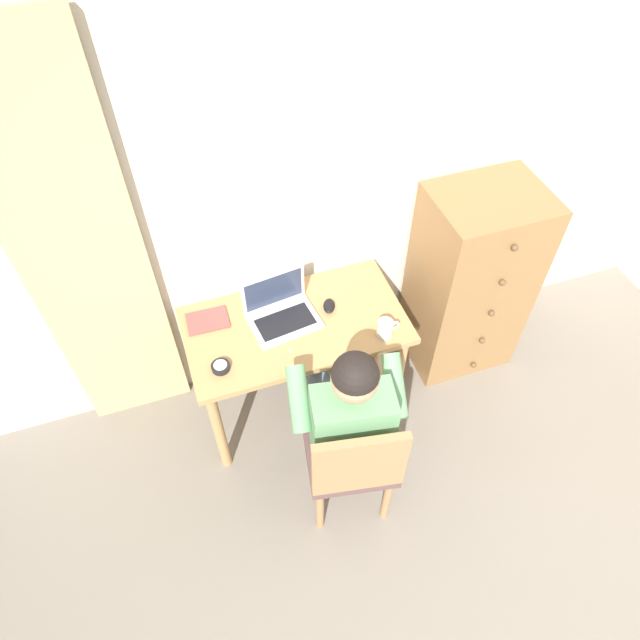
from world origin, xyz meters
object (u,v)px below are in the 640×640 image
at_px(desk_clock, 221,367).
at_px(notebook_pad, 207,321).
at_px(laptop, 281,310).
at_px(dresser, 469,282).
at_px(person_seated, 346,407).
at_px(desk, 296,338).
at_px(computer_mouse, 329,306).
at_px(coffee_mug, 385,328).
at_px(chair, 353,461).

height_order(desk_clock, notebook_pad, desk_clock).
bearing_deg(desk_clock, laptop, 30.85).
distance_m(dresser, notebook_pad, 1.50).
distance_m(dresser, person_seated, 1.15).
relative_size(desk, computer_mouse, 11.25).
height_order(dresser, computer_mouse, dresser).
bearing_deg(coffee_mug, desk, 151.85).
bearing_deg(dresser, desk_clock, -171.21).
height_order(laptop, notebook_pad, laptop).
bearing_deg(chair, notebook_pad, 119.20).
bearing_deg(coffee_mug, notebook_pad, 155.46).
distance_m(desk, desk_clock, 0.47).
bearing_deg(notebook_pad, laptop, -12.67).
relative_size(dresser, computer_mouse, 12.13).
xyz_separation_m(chair, desk_clock, (-0.48, 0.54, 0.26)).
bearing_deg(person_seated, coffee_mug, 43.36).
bearing_deg(desk_clock, coffee_mug, -4.35).
distance_m(dresser, computer_mouse, 0.89).
xyz_separation_m(desk, dresser, (1.07, 0.08, -0.02)).
bearing_deg(coffee_mug, laptop, 148.52).
xyz_separation_m(dresser, laptop, (-1.13, -0.01, 0.19)).
bearing_deg(laptop, person_seated, -76.18).
height_order(dresser, notebook_pad, dresser).
xyz_separation_m(desk, chair, (0.06, -0.69, -0.13)).
xyz_separation_m(desk, desk_clock, (-0.42, -0.15, 0.13)).
height_order(desk, desk_clock, desk_clock).
xyz_separation_m(desk, computer_mouse, (0.20, 0.04, 0.13)).
relative_size(person_seated, computer_mouse, 12.01).
distance_m(desk, dresser, 1.08).
relative_size(chair, laptop, 2.39).
distance_m(chair, laptop, 0.82).
bearing_deg(laptop, dresser, 0.67).
distance_m(desk, laptop, 0.19).
distance_m(dresser, laptop, 1.14).
height_order(laptop, desk_clock, laptop).
relative_size(computer_mouse, notebook_pad, 0.48).
bearing_deg(desk_clock, person_seated, -35.42).
height_order(desk, dresser, dresser).
relative_size(desk, dresser, 0.93).
relative_size(person_seated, notebook_pad, 5.72).
bearing_deg(desk, laptop, 130.21).
relative_size(desk, coffee_mug, 9.37).
height_order(desk, person_seated, person_seated).
distance_m(desk, person_seated, 0.52).
relative_size(chair, person_seated, 0.74).
bearing_deg(notebook_pad, desk, -18.91).
relative_size(desk_clock, notebook_pad, 0.43).
height_order(chair, computer_mouse, chair).
relative_size(chair, computer_mouse, 8.83).
distance_m(desk, notebook_pad, 0.46).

